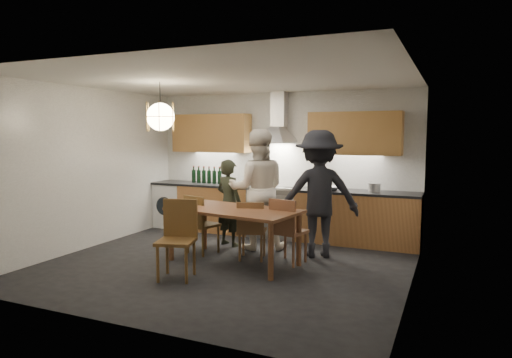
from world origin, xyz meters
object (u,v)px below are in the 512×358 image
at_px(person_right, 319,194).
at_px(stock_pot, 374,188).
at_px(dining_table, 234,215).
at_px(person_mid, 257,189).
at_px(person_left, 229,203).
at_px(chair_front, 178,233).
at_px(mixing_bowl, 331,188).
at_px(chair_back_left, 199,221).
at_px(wine_bottles, 206,175).

relative_size(person_right, stock_pot, 9.53).
xyz_separation_m(dining_table, person_mid, (-0.02, 0.91, 0.27)).
relative_size(person_left, person_right, 0.75).
bearing_deg(person_mid, dining_table, 66.56).
xyz_separation_m(chair_front, mixing_bowl, (1.36, 2.58, 0.36)).
relative_size(dining_table, mixing_bowl, 6.48).
bearing_deg(person_right, chair_back_left, -3.25).
height_order(mixing_bowl, wine_bottles, wine_bottles).
height_order(chair_back_left, person_mid, person_mid).
bearing_deg(dining_table, person_left, 129.63).
bearing_deg(chair_back_left, stock_pot, -130.92).
bearing_deg(person_left, dining_table, 139.22).
xyz_separation_m(person_mid, wine_bottles, (-1.48, 0.95, 0.10)).
bearing_deg(stock_pot, person_mid, -152.41).
bearing_deg(chair_front, stock_pot, 36.07).
bearing_deg(mixing_bowl, person_right, -87.97).
bearing_deg(chair_back_left, chair_front, 122.56).
xyz_separation_m(person_left, stock_pot, (2.21, 0.90, 0.25)).
relative_size(chair_front, wine_bottles, 1.55).
bearing_deg(person_left, person_right, -163.05).
height_order(chair_back_left, person_left, person_left).
relative_size(dining_table, person_left, 1.39).
relative_size(mixing_bowl, stock_pot, 1.54).
bearing_deg(person_right, person_mid, -26.61).
xyz_separation_m(chair_back_left, chair_front, (0.33, -1.07, 0.05)).
height_order(chair_front, person_mid, person_mid).
xyz_separation_m(dining_table, chair_back_left, (-0.71, 0.22, -0.18)).
distance_m(person_left, wine_bottles, 1.41).
bearing_deg(wine_bottles, person_mid, -32.74).
relative_size(chair_back_left, person_right, 0.48).
height_order(person_mid, person_right, person_mid).
distance_m(chair_front, person_left, 1.76).
bearing_deg(mixing_bowl, person_mid, -140.60).
height_order(dining_table, chair_back_left, chair_back_left).
relative_size(chair_back_left, person_mid, 0.47).
xyz_separation_m(dining_table, wine_bottles, (-1.50, 1.86, 0.36)).
distance_m(person_left, mixing_bowl, 1.74).
height_order(person_left, wine_bottles, person_left).
height_order(person_right, mixing_bowl, person_right).
height_order(chair_back_left, wine_bottles, wine_bottles).
bearing_deg(person_mid, person_right, 151.99).
bearing_deg(person_left, wine_bottles, -25.88).
distance_m(person_right, wine_bottles, 2.71).
xyz_separation_m(dining_table, chair_front, (-0.38, -0.85, -0.12)).
distance_m(chair_front, wine_bottles, 2.97).
height_order(chair_back_left, person_right, person_right).
height_order(person_left, person_right, person_right).
bearing_deg(chair_back_left, person_mid, -119.33).
xyz_separation_m(person_right, stock_pot, (0.67, 0.95, 0.01)).
height_order(chair_front, person_left, person_left).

